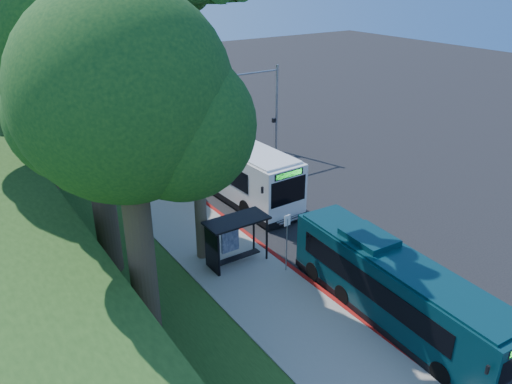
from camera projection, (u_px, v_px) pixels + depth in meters
ground at (307, 209)px, 31.38m from camera, size 140.00×140.00×0.00m
sidewalk at (204, 240)px, 27.66m from camera, size 4.50×70.00×0.12m
red_curb at (280, 260)px, 25.79m from camera, size 0.25×30.00×0.13m
grass_verge at (75, 232)px, 28.58m from camera, size 8.00×70.00×0.06m
bus_shelter at (231, 233)px, 24.80m from camera, size 3.20×1.51×2.55m
stop_sign_pole at (287, 236)px, 24.00m from camera, size 0.35×0.06×3.17m
traffic_signal_pole at (266, 99)px, 39.05m from camera, size 4.10×0.30×7.00m
palm_tree at (190, 6)px, 21.00m from camera, size 4.20×4.20×14.40m
tree_0 at (83, 38)px, 20.48m from camera, size 8.40×8.00×15.70m
tree_2 at (22, 23)px, 33.16m from camera, size 8.82×8.40×15.12m
tree_6 at (128, 107)px, 16.29m from camera, size 7.56×7.20×13.74m
white_bus at (225, 161)px, 33.53m from camera, size 3.26×13.44×3.98m
teal_bus at (394, 287)px, 20.94m from camera, size 2.96×11.22×3.31m
pickup at (235, 154)px, 38.09m from camera, size 4.59×6.59×1.67m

